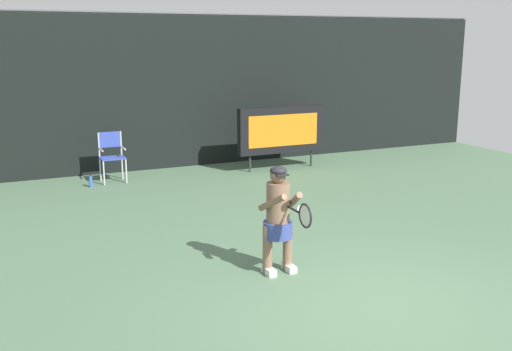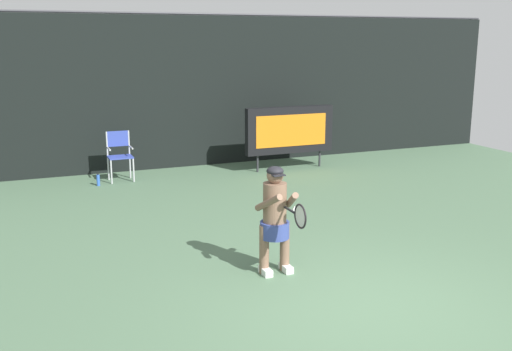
# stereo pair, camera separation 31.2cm
# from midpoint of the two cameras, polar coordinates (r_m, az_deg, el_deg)

# --- Properties ---
(ground) EXTENTS (18.00, 22.00, 0.03)m
(ground) POSITION_cam_midpoint_polar(r_m,az_deg,el_deg) (7.07, 11.11, -12.92)
(ground) COLOR #4F6D51
(backdrop_screen) EXTENTS (18.00, 0.12, 3.66)m
(backdrop_screen) POSITION_cam_midpoint_polar(r_m,az_deg,el_deg) (14.37, -9.17, 7.86)
(backdrop_screen) COLOR black
(backdrop_screen) RESTS_ON ground
(scoreboard) EXTENTS (2.20, 0.21, 1.50)m
(scoreboard) POSITION_cam_midpoint_polar(r_m,az_deg,el_deg) (14.13, 1.84, 4.40)
(scoreboard) COLOR black
(scoreboard) RESTS_ON ground
(umpire_chair) EXTENTS (0.52, 0.44, 1.08)m
(umpire_chair) POSITION_cam_midpoint_polar(r_m,az_deg,el_deg) (13.31, -14.36, 2.04)
(umpire_chair) COLOR #B7B7BC
(umpire_chair) RESTS_ON ground
(water_bottle) EXTENTS (0.07, 0.07, 0.27)m
(water_bottle) POSITION_cam_midpoint_polar(r_m,az_deg,el_deg) (13.01, -16.27, -0.56)
(water_bottle) COLOR blue
(water_bottle) RESTS_ON ground
(tennis_player) EXTENTS (0.53, 0.61, 1.45)m
(tennis_player) POSITION_cam_midpoint_polar(r_m,az_deg,el_deg) (7.81, 1.02, -3.90)
(tennis_player) COLOR white
(tennis_player) RESTS_ON ground
(tennis_racket) EXTENTS (0.03, 0.60, 0.31)m
(tennis_racket) POSITION_cam_midpoint_polar(r_m,az_deg,el_deg) (7.31, 3.44, -3.85)
(tennis_racket) COLOR black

